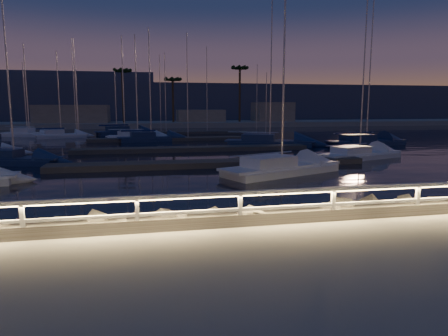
% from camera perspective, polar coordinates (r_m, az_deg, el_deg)
% --- Properties ---
extents(ground, '(400.00, 400.00, 0.00)m').
position_cam_1_polar(ground, '(12.70, 11.17, -7.54)').
color(ground, gray).
rests_on(ground, ground).
extents(harbor_water, '(400.00, 440.00, 0.60)m').
position_cam_1_polar(harbor_water, '(42.93, -5.31, 2.69)').
color(harbor_water, black).
rests_on(harbor_water, ground).
extents(guard_rail, '(44.11, 0.12, 1.06)m').
position_cam_1_polar(guard_rail, '(12.48, 10.99, -4.15)').
color(guard_rail, white).
rests_on(guard_rail, ground).
extents(riprap, '(28.21, 2.41, 1.24)m').
position_cam_1_polar(riprap, '(13.33, -5.32, -7.62)').
color(riprap, slate).
rests_on(riprap, ground).
extents(floating_docks, '(22.00, 36.00, 0.40)m').
position_cam_1_polar(floating_docks, '(44.14, -5.51, 3.59)').
color(floating_docks, '#564F47').
rests_on(floating_docks, ground).
extents(far_shore, '(160.00, 14.00, 5.20)m').
position_cam_1_polar(far_shore, '(85.44, -8.72, 6.46)').
color(far_shore, gray).
rests_on(far_shore, ground).
extents(palm_left, '(3.00, 3.00, 11.20)m').
position_cam_1_polar(palm_left, '(83.52, -14.35, 13.00)').
color(palm_left, brown).
rests_on(palm_left, ground).
extents(palm_center, '(3.00, 3.00, 9.70)m').
position_cam_1_polar(palm_center, '(84.64, -7.35, 12.22)').
color(palm_center, brown).
rests_on(palm_center, ground).
extents(palm_right, '(3.00, 3.00, 12.20)m').
position_cam_1_polar(palm_right, '(86.10, 2.28, 13.72)').
color(palm_right, brown).
rests_on(palm_right, ground).
extents(distant_hills, '(230.00, 37.50, 18.00)m').
position_cam_1_polar(distant_hills, '(145.92, -18.87, 8.74)').
color(distant_hills, '#3D445E').
rests_on(distant_hills, ground).
extents(sailboat_c, '(8.50, 5.39, 14.06)m').
position_cam_1_polar(sailboat_c, '(24.83, 7.85, 0.11)').
color(sailboat_c, white).
rests_on(sailboat_c, ground).
extents(sailboat_d, '(8.04, 4.62, 13.14)m').
position_cam_1_polar(sailboat_d, '(33.70, 18.56, 1.93)').
color(sailboat_d, white).
rests_on(sailboat_d, ground).
extents(sailboat_f, '(7.14, 3.88, 11.74)m').
position_cam_1_polar(sailboat_f, '(32.77, -28.04, 1.19)').
color(sailboat_f, navy).
rests_on(sailboat_f, ground).
extents(sailboat_h, '(9.70, 6.04, 15.95)m').
position_cam_1_polar(sailboat_h, '(43.01, 6.21, 3.78)').
color(sailboat_h, navy).
rests_on(sailboat_h, ground).
extents(sailboat_i, '(6.92, 3.84, 11.44)m').
position_cam_1_polar(sailboat_i, '(57.79, -22.41, 4.40)').
color(sailboat_i, white).
rests_on(sailboat_i, ground).
extents(sailboat_j, '(7.82, 3.50, 12.88)m').
position_cam_1_polar(sailboat_j, '(51.31, -12.43, 4.40)').
color(sailboat_j, white).
rests_on(sailboat_j, ground).
extents(sailboat_k, '(8.11, 3.39, 13.36)m').
position_cam_1_polar(sailboat_k, '(49.22, -10.59, 4.27)').
color(sailboat_k, navy).
rests_on(sailboat_k, ground).
extents(sailboat_l, '(9.48, 4.43, 15.48)m').
position_cam_1_polar(sailboat_l, '(45.54, 19.42, 3.60)').
color(sailboat_l, navy).
rests_on(sailboat_l, ground).
extents(sailboat_m, '(7.69, 4.28, 12.70)m').
position_cam_1_polar(sailboat_m, '(62.26, -26.18, 4.46)').
color(sailboat_m, white).
rests_on(sailboat_m, ground).
extents(sailboat_n, '(8.71, 5.25, 14.39)m').
position_cam_1_polar(sailboat_n, '(61.30, -14.19, 5.04)').
color(sailboat_n, navy).
rests_on(sailboat_n, ground).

